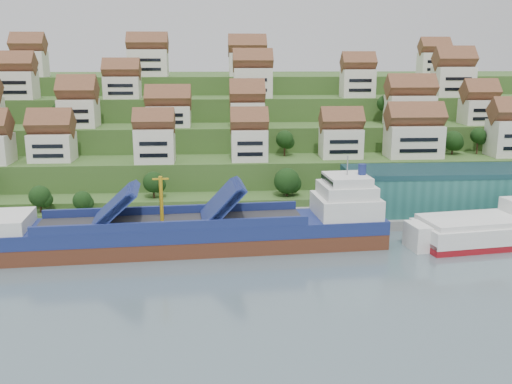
{
  "coord_description": "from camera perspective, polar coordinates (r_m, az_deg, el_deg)",
  "views": [
    {
      "loc": [
        -7.8,
        -110.03,
        37.66
      ],
      "look_at": [
        0.62,
        14.0,
        8.0
      ],
      "focal_mm": 40.0,
      "sensor_mm": 36.0,
      "label": 1
    }
  ],
  "objects": [
    {
      "name": "hillside",
      "position": [
        215.43,
        -1.79,
        6.21
      ],
      "size": [
        260.0,
        128.0,
        31.0
      ],
      "color": "#2D4C1E",
      "rests_on": "ground"
    },
    {
      "name": "quay",
      "position": [
        133.2,
        8.32,
        -2.66
      ],
      "size": [
        180.0,
        14.0,
        2.2
      ],
      "primitive_type": "cube",
      "color": "gray",
      "rests_on": "ground"
    },
    {
      "name": "cargo_ship",
      "position": [
        114.66,
        -6.1,
        -4.04
      ],
      "size": [
        81.69,
        18.5,
        18.0
      ],
      "rotation": [
        0.0,
        0.0,
        0.07
      ],
      "color": "#572B1A",
      "rests_on": "ground"
    },
    {
      "name": "second_ship",
      "position": [
        127.79,
        22.97,
        -3.5
      ],
      "size": [
        33.61,
        16.45,
        9.34
      ],
      "rotation": [
        0.0,
        0.0,
        0.14
      ],
      "color": "maroon",
      "rests_on": "ground"
    },
    {
      "name": "warehouse",
      "position": [
        143.67,
        20.82,
        0.29
      ],
      "size": [
        60.0,
        15.0,
        10.0
      ],
      "primitive_type": "cube",
      "color": "#266761",
      "rests_on": "quay"
    },
    {
      "name": "hillside_village",
      "position": [
        169.63,
        -1.64,
        8.71
      ],
      "size": [
        159.02,
        62.55,
        28.86
      ],
      "color": "silver",
      "rests_on": "ground"
    },
    {
      "name": "ground",
      "position": [
        116.56,
        0.16,
        -5.43
      ],
      "size": [
        300.0,
        300.0,
        0.0
      ],
      "primitive_type": "plane",
      "color": "slate",
      "rests_on": "ground"
    },
    {
      "name": "hillside_trees",
      "position": [
        156.0,
        -2.01,
        5.73
      ],
      "size": [
        140.48,
        61.97,
        31.79
      ],
      "color": "#173712",
      "rests_on": "ground"
    },
    {
      "name": "flagpole",
      "position": [
        126.59,
        8.05,
        -0.79
      ],
      "size": [
        1.28,
        0.16,
        8.0
      ],
      "color": "gray",
      "rests_on": "quay"
    }
  ]
}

